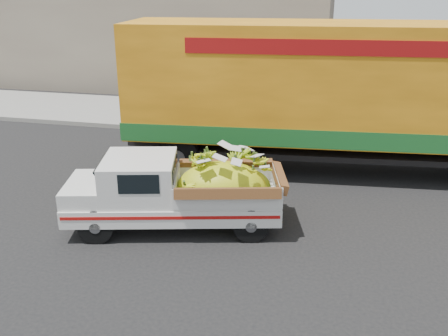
# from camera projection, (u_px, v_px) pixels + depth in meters

# --- Properties ---
(ground) EXTENTS (100.00, 100.00, 0.00)m
(ground) POSITION_uv_depth(u_px,v_px,m) (247.00, 224.00, 10.35)
(ground) COLOR black
(ground) RESTS_ON ground
(curb) EXTENTS (60.00, 0.25, 0.15)m
(curb) POSITION_uv_depth(u_px,v_px,m) (284.00, 137.00, 15.93)
(curb) COLOR gray
(curb) RESTS_ON ground
(sidewalk) EXTENTS (60.00, 4.00, 0.14)m
(sidewalk) POSITION_uv_depth(u_px,v_px,m) (291.00, 120.00, 17.85)
(sidewalk) COLOR gray
(sidewalk) RESTS_ON ground
(building_left) EXTENTS (18.00, 6.00, 5.00)m
(building_left) POSITION_uv_depth(u_px,v_px,m) (141.00, 31.00, 24.11)
(building_left) COLOR gray
(building_left) RESTS_ON ground
(pickup_truck) EXTENTS (4.47, 2.54, 1.48)m
(pickup_truck) POSITION_uv_depth(u_px,v_px,m) (190.00, 190.00, 10.00)
(pickup_truck) COLOR black
(pickup_truck) RESTS_ON ground
(semi_trailer) EXTENTS (12.04, 3.65, 3.80)m
(semi_trailer) POSITION_uv_depth(u_px,v_px,m) (362.00, 92.00, 12.52)
(semi_trailer) COLOR black
(semi_trailer) RESTS_ON ground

